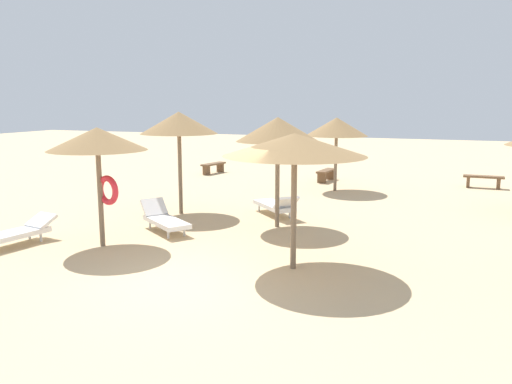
# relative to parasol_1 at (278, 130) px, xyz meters

# --- Properties ---
(ground_plane) EXTENTS (80.00, 80.00, 0.00)m
(ground_plane) POSITION_rel_parasol_1_xyz_m (-0.07, -4.44, -2.64)
(ground_plane) COLOR #D1B284
(parasol_1) EXTENTS (2.24, 2.24, 2.98)m
(parasol_1) POSITION_rel_parasol_1_xyz_m (0.00, 0.00, 0.00)
(parasol_1) COLOR #75604C
(parasol_1) RESTS_ON ground
(parasol_3) EXTENTS (2.31, 2.31, 3.08)m
(parasol_3) POSITION_rel_parasol_1_xyz_m (-3.28, 0.56, 0.10)
(parasol_3) COLOR #75604C
(parasol_3) RESTS_ON ground
(parasol_4) EXTENTS (2.28, 2.28, 2.80)m
(parasol_4) POSITION_rel_parasol_1_xyz_m (-3.27, -3.26, -0.15)
(parasol_4) COLOR #75604C
(parasol_4) RESTS_ON ground
(parasol_6) EXTENTS (2.36, 2.36, 2.79)m
(parasol_6) POSITION_rel_parasol_1_xyz_m (0.24, 6.25, -0.21)
(parasol_6) COLOR #75604C
(parasol_6) RESTS_ON ground
(parasol_8) EXTENTS (2.87, 2.87, 2.77)m
(parasol_8) POSITION_rel_parasol_1_xyz_m (1.44, -3.25, -0.11)
(parasol_8) COLOR #75604C
(parasol_8) RESTS_ON ground
(lounger_1) EXTENTS (1.79, 1.78, 0.72)m
(lounger_1) POSITION_rel_parasol_1_xyz_m (-0.47, 1.32, -2.32)
(lounger_1) COLOR white
(lounger_1) RESTS_ON ground
(lounger_3) EXTENTS (1.90, 1.61, 0.76)m
(lounger_3) POSITION_rel_parasol_1_xyz_m (-2.63, -1.52, -2.32)
(lounger_3) COLOR white
(lounger_3) RESTS_ON ground
(lounger_4) EXTENTS (0.96, 2.00, 0.62)m
(lounger_4) POSITION_rel_parasol_1_xyz_m (-5.21, -3.92, -2.33)
(lounger_4) COLOR white
(lounger_4) RESTS_ON ground
(bench_0) EXTENTS (1.51, 0.43, 0.49)m
(bench_0) POSITION_rel_parasol_1_xyz_m (5.59, 8.93, -2.29)
(bench_0) COLOR brown
(bench_0) RESTS_ON ground
(bench_1) EXTENTS (0.68, 1.55, 0.49)m
(bench_1) POSITION_rel_parasol_1_xyz_m (-6.18, 8.91, -2.29)
(bench_1) COLOR brown
(bench_1) RESTS_ON ground
(bench_2) EXTENTS (0.56, 1.53, 0.49)m
(bench_2) POSITION_rel_parasol_1_xyz_m (-0.62, 8.44, -2.29)
(bench_2) COLOR brown
(bench_2) RESTS_ON ground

